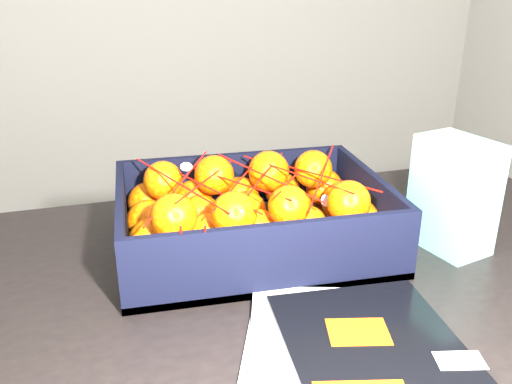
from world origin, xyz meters
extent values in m
cube|color=black|center=(0.19, -0.33, 0.73)|extent=(1.25, 0.87, 0.04)
cylinder|color=black|center=(0.74, 0.02, 0.35)|extent=(0.06, 0.06, 0.71)
cube|color=silver|center=(0.16, -0.50, 0.75)|extent=(0.29, 0.33, 0.01)
cube|color=silver|center=(0.17, -0.50, 0.76)|extent=(0.27, 0.32, 0.01)
cube|color=black|center=(0.22, -0.52, 0.77)|extent=(0.22, 0.29, 0.01)
cube|color=#DA4D0B|center=(0.21, -0.48, 0.77)|extent=(0.08, 0.07, 0.00)
cube|color=white|center=(0.30, -0.56, 0.77)|extent=(0.06, 0.04, 0.00)
cube|color=brown|center=(0.13, -0.19, 0.76)|extent=(0.43, 0.32, 0.01)
cube|color=black|center=(0.13, -0.04, 0.81)|extent=(0.43, 0.01, 0.11)
cube|color=black|center=(0.13, -0.35, 0.81)|extent=(0.43, 0.01, 0.11)
cube|color=black|center=(-0.07, -0.19, 0.81)|extent=(0.01, 0.30, 0.11)
cube|color=black|center=(0.34, -0.19, 0.81)|extent=(0.01, 0.30, 0.11)
sphere|color=#F15A05|center=(-0.03, -0.31, 0.80)|extent=(0.06, 0.06, 0.06)
sphere|color=#F15A05|center=(-0.03, -0.23, 0.80)|extent=(0.07, 0.07, 0.07)
sphere|color=#F15A05|center=(-0.03, -0.16, 0.80)|extent=(0.07, 0.07, 0.07)
sphere|color=#F15A05|center=(-0.03, -0.08, 0.80)|extent=(0.07, 0.07, 0.07)
sphere|color=#F15A05|center=(0.05, -0.31, 0.80)|extent=(0.06, 0.06, 0.06)
sphere|color=#F15A05|center=(0.05, -0.23, 0.80)|extent=(0.07, 0.07, 0.07)
sphere|color=#F15A05|center=(0.05, -0.15, 0.80)|extent=(0.07, 0.07, 0.07)
sphere|color=#F15A05|center=(0.05, -0.08, 0.80)|extent=(0.07, 0.07, 0.07)
sphere|color=#F15A05|center=(0.14, -0.30, 0.80)|extent=(0.07, 0.07, 0.07)
sphere|color=#F15A05|center=(0.14, -0.23, 0.80)|extent=(0.07, 0.07, 0.07)
sphere|color=#F15A05|center=(0.13, -0.15, 0.80)|extent=(0.07, 0.07, 0.07)
sphere|color=#F15A05|center=(0.14, -0.08, 0.80)|extent=(0.07, 0.07, 0.07)
sphere|color=#F15A05|center=(0.22, -0.31, 0.80)|extent=(0.07, 0.07, 0.07)
sphere|color=#F15A05|center=(0.22, -0.23, 0.80)|extent=(0.07, 0.07, 0.07)
sphere|color=#F15A05|center=(0.22, -0.15, 0.80)|extent=(0.07, 0.07, 0.07)
sphere|color=#F15A05|center=(0.22, -0.08, 0.80)|extent=(0.07, 0.07, 0.07)
sphere|color=#F15A05|center=(0.31, -0.31, 0.80)|extent=(0.07, 0.07, 0.07)
sphere|color=#F15A05|center=(0.31, -0.23, 0.80)|extent=(0.07, 0.07, 0.07)
sphere|color=#F15A05|center=(0.31, -0.15, 0.80)|extent=(0.07, 0.07, 0.07)
sphere|color=#F15A05|center=(0.30, -0.08, 0.80)|extent=(0.07, 0.07, 0.07)
sphere|color=#F15A05|center=(0.00, -0.27, 0.85)|extent=(0.07, 0.07, 0.07)
sphere|color=#F15A05|center=(0.00, -0.12, 0.85)|extent=(0.07, 0.07, 0.07)
sphere|color=#F15A05|center=(0.09, -0.28, 0.85)|extent=(0.07, 0.07, 0.07)
sphere|color=#F15A05|center=(0.09, -0.11, 0.85)|extent=(0.07, 0.07, 0.07)
sphere|color=#F15A05|center=(0.18, -0.27, 0.85)|extent=(0.06, 0.06, 0.06)
sphere|color=#F15A05|center=(0.18, -0.11, 0.85)|extent=(0.07, 0.07, 0.07)
sphere|color=#F15A05|center=(0.27, -0.27, 0.85)|extent=(0.07, 0.07, 0.07)
sphere|color=#F15A05|center=(0.26, -0.12, 0.85)|extent=(0.07, 0.07, 0.07)
cylinder|color=red|center=(0.02, -0.20, 0.88)|extent=(0.12, 0.23, 0.02)
cylinder|color=red|center=(0.06, -0.20, 0.86)|extent=(0.12, 0.23, 0.01)
cylinder|color=red|center=(0.11, -0.19, 0.86)|extent=(0.12, 0.23, 0.02)
cylinder|color=red|center=(0.16, -0.20, 0.88)|extent=(0.12, 0.23, 0.01)
cylinder|color=red|center=(0.21, -0.19, 0.87)|extent=(0.12, 0.23, 0.01)
cylinder|color=red|center=(0.25, -0.19, 0.87)|extent=(0.12, 0.23, 0.02)
cylinder|color=red|center=(0.02, -0.20, 0.87)|extent=(0.12, 0.22, 0.03)
cylinder|color=red|center=(0.06, -0.19, 0.87)|extent=(0.12, 0.23, 0.03)
cylinder|color=red|center=(0.11, -0.19, 0.87)|extent=(0.12, 0.23, 0.01)
cylinder|color=red|center=(0.16, -0.18, 0.87)|extent=(0.12, 0.23, 0.01)
cylinder|color=red|center=(0.21, -0.19, 0.87)|extent=(0.12, 0.22, 0.03)
cylinder|color=red|center=(0.25, -0.20, 0.87)|extent=(0.12, 0.22, 0.03)
cylinder|color=red|center=(0.00, -0.34, 0.83)|extent=(0.00, 0.03, 0.09)
cylinder|color=red|center=(0.03, -0.34, 0.83)|extent=(0.01, 0.04, 0.08)
cube|color=silver|center=(0.46, -0.27, 0.84)|extent=(0.11, 0.14, 0.19)
camera|label=1|loc=(-0.04, -1.00, 1.19)|focal=38.63mm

